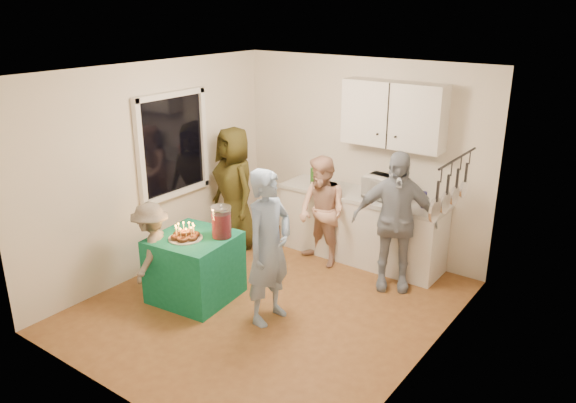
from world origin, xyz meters
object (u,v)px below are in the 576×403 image
Objects in this scene: microwave at (385,188)px; woman_back_left at (234,188)px; woman_back_center at (322,212)px; counter at (360,228)px; woman_back_right at (394,221)px; punch_jar at (221,223)px; man_birthday at (269,247)px; party_table at (195,267)px; child_near_left at (152,252)px.

microwave is 2.04m from woman_back_left.
counter is at bearing 69.60° from woman_back_center.
punch_jar is at bearing -164.03° from woman_back_right.
woman_back_center is at bearing 150.01° from woman_back_right.
counter is 1.96m from man_birthday.
woman_back_left is (-0.58, 1.37, 0.47)m from party_table.
woman_back_right is (1.71, 1.57, 0.46)m from party_table.
child_near_left reaches higher than punch_jar.
woman_back_center reaches higher than punch_jar.
man_birthday is (0.71, -0.06, -0.09)m from punch_jar.
counter is 0.62m from woman_back_center.
man_birthday is 1.00× the size of woman_back_right.
punch_jar is at bearing 87.78° from man_birthday.
woman_back_center is 1.24× the size of child_near_left.
party_table is at bearing -165.31° from woman_back_right.
microwave is 0.30× the size of woman_back_right.
counter is 1.78m from woman_back_left.
woman_back_right is at bearing 24.75° from woman_back_left.
counter is 2.06m from punch_jar.
counter is at bearing -175.37° from microwave.
woman_back_right is at bearing 103.94° from child_near_left.
counter is 0.93m from woman_back_right.
counter is at bearing 121.38° from child_near_left.
man_birthday reaches higher than child_near_left.
woman_back_right reaches higher than microwave.
microwave reaches higher than party_table.
woman_back_left reaches higher than microwave.
man_birthday reaches higher than woman_back_center.
microwave reaches higher than child_near_left.
woman_back_left is at bearing 54.00° from man_birthday.
woman_back_center is (1.27, 0.24, -0.13)m from woman_back_left.
counter is 1.90× the size of child_near_left.
party_table is at bearing -47.21° from woman_back_left.
child_near_left is at bearing -102.36° from woman_back_center.
counter is 1.31× the size of man_birthday.
woman_back_center reaches higher than counter.
woman_back_right is (1.44, 1.38, -0.09)m from punch_jar.
woman_back_center is at bearing 73.48° from punch_jar.
woman_back_right is at bearing 14.51° from woman_back_center.
microwave is at bearing 115.92° from child_near_left.
party_table is at bearing -116.49° from counter.
microwave is 0.30× the size of woman_back_left.
woman_back_right is 1.45× the size of child_near_left.
woman_back_center is at bearing -141.53° from microwave.
counter is at bearing 1.48° from man_birthday.
party_table is at bearing -118.59° from microwave.
party_table is at bearing -145.22° from punch_jar.
man_birthday reaches higher than party_table.
woman_back_left is (-1.92, -0.67, -0.20)m from microwave.
woman_back_left is 1.30m from woman_back_center.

